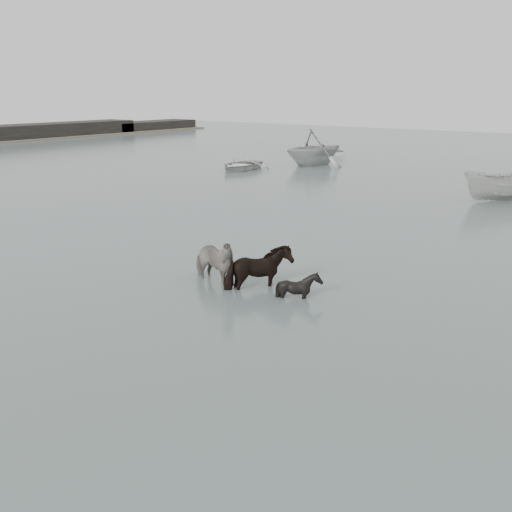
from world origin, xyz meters
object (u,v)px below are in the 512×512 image
object	(u,v)px
pony_dark	(259,262)
pony_black	(299,278)
pony_pinto	(213,255)
rowboat_lead	(241,163)

from	to	relation	value
pony_dark	pony_black	xyz separation A→B (m)	(1.30, 0.06, -0.25)
pony_pinto	rowboat_lead	bearing A→B (deg)	45.78
pony_pinto	pony_black	size ratio (longest dim) A/B	1.80
pony_black	rowboat_lead	size ratio (longest dim) A/B	0.26
pony_black	rowboat_lead	bearing A→B (deg)	52.65
pony_dark	pony_black	world-z (taller)	pony_dark
pony_pinto	pony_dark	distance (m)	1.45
pony_black	rowboat_lead	xyz separation A→B (m)	(-17.51, 19.62, -0.11)
pony_dark	rowboat_lead	world-z (taller)	pony_dark
pony_pinto	pony_dark	size ratio (longest dim) A/B	1.24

